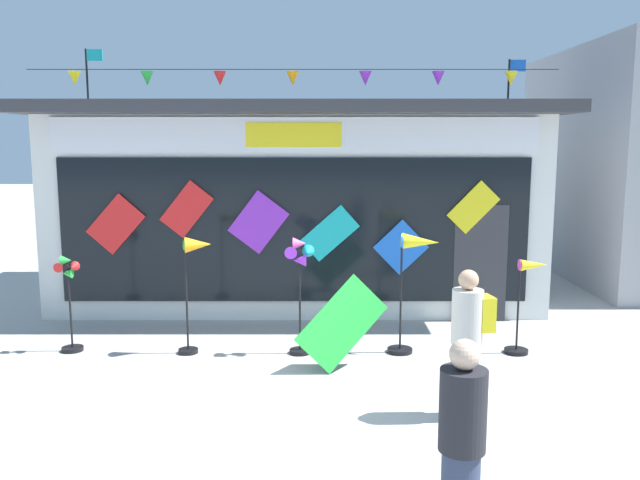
{
  "coord_description": "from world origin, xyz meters",
  "views": [
    {
      "loc": [
        0.35,
        -7.45,
        3.04
      ],
      "look_at": [
        0.37,
        2.49,
        1.54
      ],
      "focal_mm": 36.51,
      "sensor_mm": 36.0,
      "label": 1
    }
  ],
  "objects_px": {
    "wind_spinner_left": "(194,268)",
    "wind_spinner_center_right": "(413,267)",
    "kite_shop_building": "(297,201)",
    "wind_spinner_far_left": "(67,296)",
    "person_near_camera": "(460,450)",
    "person_mid_plaza": "(466,340)",
    "display_kite_on_ground": "(340,323)",
    "wind_spinner_center_left": "(298,273)",
    "wind_spinner_right": "(525,298)"
  },
  "relations": [
    {
      "from": "wind_spinner_left",
      "to": "wind_spinner_center_right",
      "type": "xyz_separation_m",
      "value": [
        3.15,
        0.03,
        -0.0
      ]
    },
    {
      "from": "kite_shop_building",
      "to": "wind_spinner_far_left",
      "type": "distance_m",
      "value": 5.07
    },
    {
      "from": "person_near_camera",
      "to": "wind_spinner_left",
      "type": "bearing_deg",
      "value": 138.16
    },
    {
      "from": "kite_shop_building",
      "to": "person_mid_plaza",
      "type": "distance_m",
      "value": 6.51
    },
    {
      "from": "wind_spinner_center_right",
      "to": "person_near_camera",
      "type": "distance_m",
      "value": 4.8
    },
    {
      "from": "display_kite_on_ground",
      "to": "wind_spinner_center_left",
      "type": "bearing_deg",
      "value": 132.42
    },
    {
      "from": "kite_shop_building",
      "to": "wind_spinner_center_left",
      "type": "distance_m",
      "value": 3.97
    },
    {
      "from": "kite_shop_building",
      "to": "wind_spinner_center_right",
      "type": "distance_m",
      "value": 4.27
    },
    {
      "from": "wind_spinner_far_left",
      "to": "wind_spinner_center_left",
      "type": "distance_m",
      "value": 3.37
    },
    {
      "from": "wind_spinner_center_right",
      "to": "wind_spinner_right",
      "type": "xyz_separation_m",
      "value": [
        1.61,
        -0.03,
        -0.45
      ]
    },
    {
      "from": "kite_shop_building",
      "to": "person_near_camera",
      "type": "xyz_separation_m",
      "value": [
        1.44,
        -8.6,
        -1.02
      ]
    },
    {
      "from": "display_kite_on_ground",
      "to": "wind_spinner_far_left",
      "type": "bearing_deg",
      "value": 169.19
    },
    {
      "from": "wind_spinner_center_left",
      "to": "wind_spinner_right",
      "type": "distance_m",
      "value": 3.28
    },
    {
      "from": "kite_shop_building",
      "to": "wind_spinner_left",
      "type": "bearing_deg",
      "value": -109.35
    },
    {
      "from": "kite_shop_building",
      "to": "wind_spinner_far_left",
      "type": "relative_size",
      "value": 6.39
    },
    {
      "from": "wind_spinner_far_left",
      "to": "display_kite_on_ground",
      "type": "height_order",
      "value": "wind_spinner_far_left"
    },
    {
      "from": "kite_shop_building",
      "to": "wind_spinner_center_left",
      "type": "bearing_deg",
      "value": -87.96
    },
    {
      "from": "wind_spinner_left",
      "to": "person_mid_plaza",
      "type": "xyz_separation_m",
      "value": [
        3.41,
        -2.24,
        -0.38
      ]
    },
    {
      "from": "wind_spinner_far_left",
      "to": "wind_spinner_left",
      "type": "distance_m",
      "value": 1.91
    },
    {
      "from": "kite_shop_building",
      "to": "display_kite_on_ground",
      "type": "distance_m",
      "value": 4.76
    },
    {
      "from": "wind_spinner_center_right",
      "to": "wind_spinner_right",
      "type": "distance_m",
      "value": 1.67
    },
    {
      "from": "person_mid_plaza",
      "to": "kite_shop_building",
      "type": "bearing_deg",
      "value": -171.61
    },
    {
      "from": "kite_shop_building",
      "to": "person_mid_plaza",
      "type": "xyz_separation_m",
      "value": [
        2.05,
        -6.1,
        -0.98
      ]
    },
    {
      "from": "wind_spinner_far_left",
      "to": "wind_spinner_right",
      "type": "bearing_deg",
      "value": -0.64
    },
    {
      "from": "wind_spinner_center_right",
      "to": "wind_spinner_right",
      "type": "relative_size",
      "value": 1.26
    },
    {
      "from": "wind_spinner_center_right",
      "to": "wind_spinner_right",
      "type": "bearing_deg",
      "value": -1.23
    },
    {
      "from": "person_near_camera",
      "to": "display_kite_on_ground",
      "type": "bearing_deg",
      "value": 117.73
    },
    {
      "from": "wind_spinner_far_left",
      "to": "wind_spinner_right",
      "type": "relative_size",
      "value": 1.03
    },
    {
      "from": "wind_spinner_far_left",
      "to": "person_mid_plaza",
      "type": "distance_m",
      "value": 5.75
    },
    {
      "from": "kite_shop_building",
      "to": "display_kite_on_ground",
      "type": "xyz_separation_m",
      "value": [
        0.72,
        -4.54,
        -1.23
      ]
    },
    {
      "from": "wind_spinner_left",
      "to": "wind_spinner_center_left",
      "type": "distance_m",
      "value": 1.5
    },
    {
      "from": "kite_shop_building",
      "to": "person_near_camera",
      "type": "relative_size",
      "value": 5.45
    },
    {
      "from": "display_kite_on_ground",
      "to": "person_mid_plaza",
      "type": "bearing_deg",
      "value": -49.39
    },
    {
      "from": "kite_shop_building",
      "to": "display_kite_on_ground",
      "type": "height_order",
      "value": "kite_shop_building"
    },
    {
      "from": "wind_spinner_right",
      "to": "person_mid_plaza",
      "type": "distance_m",
      "value": 2.61
    },
    {
      "from": "wind_spinner_left",
      "to": "wind_spinner_right",
      "type": "height_order",
      "value": "wind_spinner_left"
    },
    {
      "from": "wind_spinner_far_left",
      "to": "person_near_camera",
      "type": "bearing_deg",
      "value": -45.9
    },
    {
      "from": "wind_spinner_right",
      "to": "person_near_camera",
      "type": "bearing_deg",
      "value": -112.42
    },
    {
      "from": "wind_spinner_right",
      "to": "display_kite_on_ground",
      "type": "distance_m",
      "value": 2.77
    },
    {
      "from": "wind_spinner_left",
      "to": "wind_spinner_right",
      "type": "distance_m",
      "value": 4.77
    },
    {
      "from": "kite_shop_building",
      "to": "wind_spinner_far_left",
      "type": "height_order",
      "value": "kite_shop_building"
    },
    {
      "from": "wind_spinner_right",
      "to": "display_kite_on_ground",
      "type": "bearing_deg",
      "value": -165.82
    },
    {
      "from": "wind_spinner_left",
      "to": "display_kite_on_ground",
      "type": "relative_size",
      "value": 1.42
    },
    {
      "from": "wind_spinner_left",
      "to": "wind_spinner_center_left",
      "type": "xyz_separation_m",
      "value": [
        1.49,
        -0.05,
        -0.08
      ]
    },
    {
      "from": "wind_spinner_far_left",
      "to": "person_near_camera",
      "type": "xyz_separation_m",
      "value": [
        4.66,
        -4.81,
        0.01
      ]
    },
    {
      "from": "wind_spinner_left",
      "to": "kite_shop_building",
      "type": "bearing_deg",
      "value": 70.65
    },
    {
      "from": "person_mid_plaza",
      "to": "wind_spinner_center_left",
      "type": "bearing_deg",
      "value": -149.08
    },
    {
      "from": "wind_spinner_center_right",
      "to": "wind_spinner_left",
      "type": "bearing_deg",
      "value": -179.42
    },
    {
      "from": "wind_spinner_center_left",
      "to": "wind_spinner_right",
      "type": "height_order",
      "value": "wind_spinner_center_left"
    },
    {
      "from": "wind_spinner_left",
      "to": "person_mid_plaza",
      "type": "distance_m",
      "value": 4.1
    }
  ]
}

